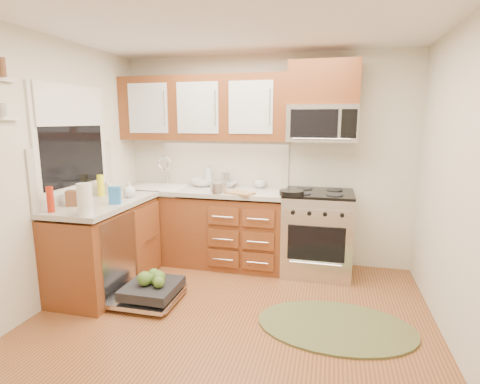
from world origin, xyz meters
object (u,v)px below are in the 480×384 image
(microwave, at_px, (322,124))
(paper_towel_roll, at_px, (85,199))
(sink, at_px, (160,197))
(skillet, at_px, (291,193))
(rug, at_px, (336,326))
(dishwasher, at_px, (149,292))
(range, at_px, (317,233))
(upper_cabinets, at_px, (203,108))
(cup, at_px, (260,184))
(cutting_board, at_px, (241,193))
(bowl_b, at_px, (202,183))
(stock_pot, at_px, (219,188))
(bowl_a, at_px, (226,185))

(microwave, distance_m, paper_towel_roll, 2.57)
(sink, distance_m, skillet, 1.68)
(rug, height_order, paper_towel_roll, paper_towel_roll)
(sink, distance_m, dishwasher, 1.38)
(range, bearing_deg, upper_cabinets, 174.11)
(rug, relative_size, paper_towel_roll, 4.77)
(upper_cabinets, distance_m, paper_towel_roll, 1.86)
(microwave, xyz_separation_m, cup, (-0.71, 0.10, -0.72))
(range, xyz_separation_m, sink, (-1.93, -0.01, 0.33))
(upper_cabinets, relative_size, cup, 14.79)
(microwave, xyz_separation_m, cutting_board, (-0.85, -0.33, -0.76))
(upper_cabinets, bearing_deg, skillet, -19.35)
(range, bearing_deg, bowl_b, 173.24)
(microwave, bearing_deg, range, -90.00)
(microwave, height_order, sink, microwave)
(skillet, bearing_deg, paper_towel_roll, -143.97)
(dishwasher, bearing_deg, upper_cabinets, 83.96)
(bowl_b, bearing_deg, cup, 3.88)
(upper_cabinets, distance_m, skillet, 1.49)
(rug, bearing_deg, bowl_b, 141.05)
(skillet, bearing_deg, sink, 171.72)
(rug, distance_m, cup, 1.93)
(dishwasher, relative_size, stock_pot, 3.53)
(microwave, relative_size, cutting_board, 2.61)
(cutting_board, bearing_deg, sink, 169.50)
(dishwasher, distance_m, cutting_board, 1.42)
(range, relative_size, paper_towel_roll, 3.41)
(sink, xyz_separation_m, paper_towel_roll, (0.00, -1.44, 0.26))
(upper_cabinets, relative_size, microwave, 2.70)
(rug, height_order, cutting_board, cutting_board)
(stock_pot, height_order, cup, stock_pot)
(sink, xyz_separation_m, bowl_b, (0.50, 0.18, 0.17))
(skillet, height_order, cutting_board, skillet)
(microwave, xyz_separation_m, bowl_b, (-1.43, 0.05, -0.73))
(bowl_a, height_order, cup, cup)
(bowl_b, bearing_deg, range, -6.76)
(bowl_b, relative_size, cup, 2.13)
(skillet, distance_m, stock_pot, 0.83)
(microwave, xyz_separation_m, rug, (0.22, -1.29, -1.69))
(range, height_order, cup, cup)
(rug, bearing_deg, cup, 123.92)
(paper_towel_roll, bearing_deg, microwave, 39.13)
(range, xyz_separation_m, paper_towel_roll, (-1.93, -1.45, 0.59))
(microwave, relative_size, dishwasher, 1.09)
(microwave, relative_size, stock_pot, 3.84)
(stock_pot, xyz_separation_m, cutting_board, (0.25, 0.00, -0.05))
(microwave, height_order, stock_pot, microwave)
(paper_towel_roll, height_order, bowl_b, paper_towel_roll)
(bowl_b, height_order, cup, cup)
(range, bearing_deg, rug, -79.35)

